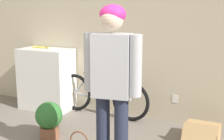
{
  "coord_description": "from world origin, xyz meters",
  "views": [
    {
      "loc": [
        1.54,
        -1.75,
        1.68
      ],
      "look_at": [
        0.32,
        0.92,
        1.08
      ],
      "focal_mm": 50.0,
      "sensor_mm": 36.0,
      "label": 1
    }
  ],
  "objects_px": {
    "cardboard_box": "(202,134)",
    "potted_plant": "(49,119)",
    "bicycle": "(101,95)",
    "banana": "(41,47)",
    "person": "(112,76)"
  },
  "relations": [
    {
      "from": "cardboard_box",
      "to": "potted_plant",
      "type": "bearing_deg",
      "value": -157.79
    },
    {
      "from": "bicycle",
      "to": "banana",
      "type": "height_order",
      "value": "banana"
    },
    {
      "from": "person",
      "to": "cardboard_box",
      "type": "height_order",
      "value": "person"
    },
    {
      "from": "person",
      "to": "banana",
      "type": "bearing_deg",
      "value": 133.98
    },
    {
      "from": "banana",
      "to": "cardboard_box",
      "type": "relative_size",
      "value": 0.67
    },
    {
      "from": "cardboard_box",
      "to": "bicycle",
      "type": "bearing_deg",
      "value": 168.19
    },
    {
      "from": "person",
      "to": "potted_plant",
      "type": "height_order",
      "value": "person"
    },
    {
      "from": "person",
      "to": "banana",
      "type": "height_order",
      "value": "person"
    },
    {
      "from": "person",
      "to": "cardboard_box",
      "type": "xyz_separation_m",
      "value": [
        0.71,
        1.18,
        -0.93
      ]
    },
    {
      "from": "cardboard_box",
      "to": "potted_plant",
      "type": "distance_m",
      "value": 1.95
    },
    {
      "from": "bicycle",
      "to": "potted_plant",
      "type": "bearing_deg",
      "value": -96.99
    },
    {
      "from": "bicycle",
      "to": "potted_plant",
      "type": "xyz_separation_m",
      "value": [
        -0.22,
        -1.07,
        -0.06
      ]
    },
    {
      "from": "potted_plant",
      "to": "bicycle",
      "type": "bearing_deg",
      "value": 78.53
    },
    {
      "from": "potted_plant",
      "to": "person",
      "type": "bearing_deg",
      "value": -22.08
    },
    {
      "from": "bicycle",
      "to": "cardboard_box",
      "type": "bearing_deg",
      "value": -7.33
    }
  ]
}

